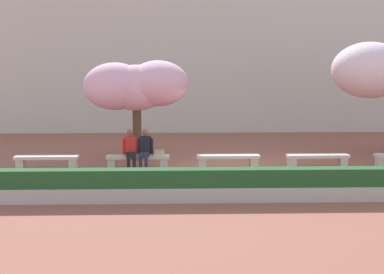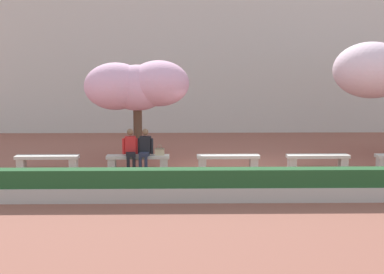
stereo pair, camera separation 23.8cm
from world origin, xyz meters
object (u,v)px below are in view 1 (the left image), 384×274
at_px(stone_bench_center, 228,159).
at_px(person_seated_right, 145,148).
at_px(cherry_tree_main, 137,86).
at_px(person_seated_left, 130,148).
at_px(stone_bench_near_west, 138,160).
at_px(handbag, 160,151).
at_px(stone_bench_near_east, 317,159).
at_px(stone_bench_west_end, 47,160).

distance_m(stone_bench_center, person_seated_right, 2.66).
distance_m(person_seated_right, cherry_tree_main, 2.65).
xyz_separation_m(stone_bench_center, person_seated_left, (-3.09, -0.05, 0.39)).
height_order(stone_bench_near_west, person_seated_right, person_seated_right).
height_order(stone_bench_near_west, person_seated_left, person_seated_left).
distance_m(stone_bench_center, handbag, 2.19).
height_order(stone_bench_near_west, cherry_tree_main, cherry_tree_main).
bearing_deg(stone_bench_near_east, stone_bench_west_end, 180.00).
height_order(stone_bench_west_end, handbag, handbag).
bearing_deg(handbag, stone_bench_center, 0.39).
distance_m(stone_bench_west_end, stone_bench_center, 5.72).
distance_m(stone_bench_near_west, cherry_tree_main, 2.88).
relative_size(stone_bench_near_west, stone_bench_center, 1.00).
xyz_separation_m(stone_bench_near_west, stone_bench_near_east, (5.72, 0.00, 0.00)).
bearing_deg(person_seated_left, stone_bench_west_end, 178.85).
bearing_deg(person_seated_right, handbag, 4.77).
bearing_deg(person_seated_left, stone_bench_near_west, 13.11).
bearing_deg(stone_bench_center, cherry_tree_main, 149.04).
xyz_separation_m(stone_bench_west_end, stone_bench_near_east, (8.59, 0.00, 0.00)).
relative_size(stone_bench_west_end, stone_bench_center, 1.00).
bearing_deg(person_seated_left, handbag, 2.39).
distance_m(person_seated_left, cherry_tree_main, 2.63).
bearing_deg(stone_bench_west_end, person_seated_left, -1.15).
distance_m(stone_bench_near_west, stone_bench_near_east, 5.72).
bearing_deg(person_seated_right, stone_bench_west_end, 179.02).
bearing_deg(stone_bench_near_west, handbag, -1.22).
bearing_deg(cherry_tree_main, handbag, -65.60).
bearing_deg(stone_bench_near_west, cherry_tree_main, 94.30).
bearing_deg(stone_bench_center, person_seated_right, -178.85).
relative_size(person_seated_left, cherry_tree_main, 0.36).
relative_size(stone_bench_west_end, person_seated_left, 1.54).
bearing_deg(stone_bench_near_east, person_seated_right, -179.45).
bearing_deg(person_seated_left, stone_bench_center, 0.98).
height_order(stone_bench_center, person_seated_left, person_seated_left).
distance_m(stone_bench_west_end, handbag, 3.56).
distance_m(stone_bench_near_west, person_seated_left, 0.45).
bearing_deg(handbag, person_seated_left, -177.61).
xyz_separation_m(stone_bench_west_end, person_seated_right, (3.09, -0.05, 0.39)).
xyz_separation_m(stone_bench_center, handbag, (-2.17, -0.01, 0.27)).
bearing_deg(stone_bench_west_end, stone_bench_near_east, 0.00).
relative_size(person_seated_left, person_seated_right, 1.00).
height_order(stone_bench_near_west, stone_bench_center, same).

